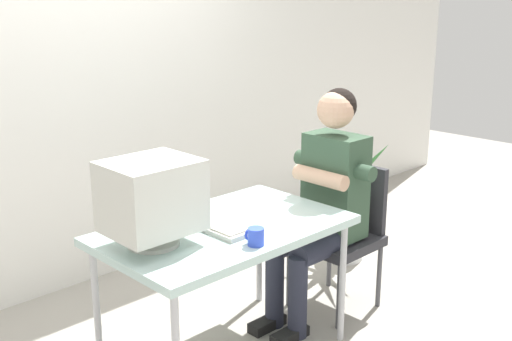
{
  "coord_description": "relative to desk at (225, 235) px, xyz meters",
  "views": [
    {
      "loc": [
        -1.97,
        -2.26,
        1.89
      ],
      "look_at": [
        0.22,
        0.0,
        1.0
      ],
      "focal_mm": 43.91,
      "sensor_mm": 36.0,
      "label": 1
    }
  ],
  "objects": [
    {
      "name": "wall_back",
      "position": [
        0.3,
        1.4,
        0.8
      ],
      "size": [
        8.0,
        0.1,
        3.0
      ],
      "primitive_type": "cube",
      "color": "silver",
      "rests_on": "ground_plane"
    },
    {
      "name": "desk",
      "position": [
        0.0,
        0.0,
        0.0
      ],
      "size": [
        1.27,
        0.78,
        0.75
      ],
      "color": "#B7B7BC",
      "rests_on": "ground_plane"
    },
    {
      "name": "keyboard",
      "position": [
        -0.06,
        0.01,
        0.07
      ],
      "size": [
        0.16,
        0.42,
        0.03
      ],
      "color": "silver",
      "rests_on": "desk"
    },
    {
      "name": "potted_plant",
      "position": [
        1.48,
        0.36,
        -0.3
      ],
      "size": [
        0.68,
        0.74,
        0.93
      ],
      "color": "silver",
      "rests_on": "ground_plane"
    },
    {
      "name": "person_seated",
      "position": [
        0.74,
        -0.05,
        0.06
      ],
      "size": [
        0.71,
        0.55,
        1.37
      ],
      "color": "#334C38",
      "rests_on": "ground_plane"
    },
    {
      "name": "crt_monitor",
      "position": [
        -0.4,
        0.05,
        0.29
      ],
      "size": [
        0.42,
        0.35,
        0.41
      ],
      "color": "silver",
      "rests_on": "desk"
    },
    {
      "name": "office_chair",
      "position": [
        0.92,
        -0.05,
        -0.19
      ],
      "size": [
        0.46,
        0.46,
        0.89
      ],
      "color": "#4C4C51",
      "rests_on": "ground_plane"
    },
    {
      "name": "desk_mug",
      "position": [
        -0.06,
        -0.29,
        0.09
      ],
      "size": [
        0.08,
        0.09,
        0.09
      ],
      "color": "blue",
      "rests_on": "desk"
    }
  ]
}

